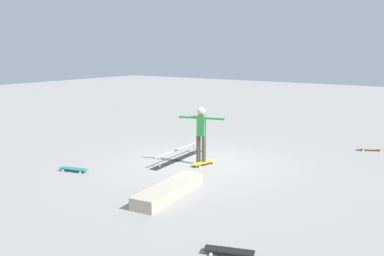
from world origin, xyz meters
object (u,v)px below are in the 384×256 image
object	(u,v)px
loose_skateboard_black	(229,251)
loose_skateboard_natural	(371,148)
loose_skateboard_teal	(74,169)
skate_ledge	(169,190)
grind_rail	(178,155)
skateboard_main	(204,163)
skater_main	(201,131)

from	to	relation	value
loose_skateboard_black	loose_skateboard_natural	size ratio (longest dim) A/B	1.03
loose_skateboard_black	loose_skateboard_natural	distance (m)	8.75
loose_skateboard_teal	skate_ledge	bearing A→B (deg)	-16.05
grind_rail	skate_ledge	size ratio (longest dim) A/B	1.15
loose_skateboard_natural	skate_ledge	bearing A→B (deg)	41.44
skateboard_main	loose_skateboard_natural	bearing A→B (deg)	155.01
grind_rail	skateboard_main	bearing A→B (deg)	80.28
loose_skateboard_black	skate_ledge	bearing A→B (deg)	-52.76
skater_main	skateboard_main	xyz separation A→B (m)	(0.01, 0.10, -0.88)
loose_skateboard_teal	loose_skateboard_black	world-z (taller)	same
skater_main	grind_rail	bearing A→B (deg)	-20.16
grind_rail	loose_skateboard_black	distance (m)	6.04
skate_ledge	loose_skateboard_black	size ratio (longest dim) A/B	2.75
loose_skateboard_teal	loose_skateboard_natural	size ratio (longest dim) A/B	1.03
skate_ledge	loose_skateboard_natural	bearing A→B (deg)	159.37
skater_main	loose_skateboard_teal	size ratio (longest dim) A/B	1.98
skateboard_main	skater_main	bearing A→B (deg)	-84.01
skateboard_main	loose_skateboard_natural	size ratio (longest dim) A/B	1.03
skater_main	loose_skateboard_teal	xyz separation A→B (m)	(2.53, -2.39, -0.88)
grind_rail	skate_ledge	distance (m)	3.20
skate_ledge	skateboard_main	distance (m)	2.71
skate_ledge	grind_rail	bearing A→B (deg)	-146.93
skate_ledge	loose_skateboard_black	world-z (taller)	skate_ledge
skater_main	skate_ledge	bearing A→B (deg)	93.19
grind_rail	skate_ledge	xyz separation A→B (m)	(2.68, 1.74, -0.01)
grind_rail	loose_skateboard_natural	xyz separation A→B (m)	(-4.43, 4.42, -0.07)
loose_skateboard_teal	skateboard_main	bearing A→B (deg)	30.56
skateboard_main	loose_skateboard_black	world-z (taller)	same
loose_skateboard_teal	loose_skateboard_natural	distance (m)	9.22
skate_ledge	loose_skateboard_teal	distance (m)	3.27
skater_main	loose_skateboard_natural	xyz separation A→B (m)	(-4.51, 3.56, -0.88)
loose_skateboard_natural	loose_skateboard_teal	bearing A→B (deg)	21.85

